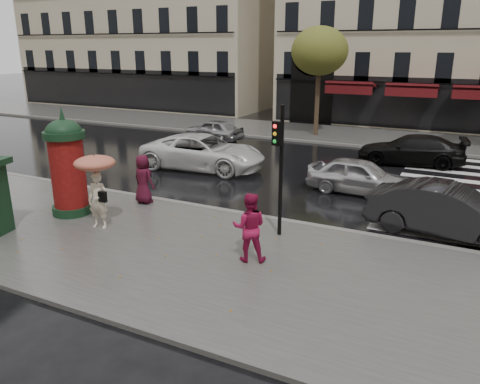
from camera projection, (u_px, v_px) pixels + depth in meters
The scene contains 17 objects.
ground at pixel (189, 248), 13.27m from camera, with size 160.00×160.00×0.00m, color black.
near_sidewalk at pixel (179, 252), 12.83m from camera, with size 90.00×7.00×0.12m, color #474744.
far_sidewalk at pixel (351, 136), 29.50m from camera, with size 90.00×6.00×0.12m, color #474744.
near_kerb at pixel (237, 213), 15.82m from camera, with size 90.00×0.25×0.14m, color slate.
far_kerb at pixel (338, 144), 26.93m from camera, with size 90.00×0.25×0.14m, color slate.
zebra_crossing at pixel (442, 187), 18.93m from camera, with size 3.60×11.75×0.01m, color silver.
tree_far_left at pixel (320, 51), 27.97m from camera, with size 3.40×3.40×6.64m.
woman_umbrella at pixel (96, 179), 14.00m from camera, with size 1.22×1.22×2.34m.
woman_red at pixel (249, 227), 11.99m from camera, with size 0.89×0.69×1.83m, color #A91444.
man_burgundy at pixel (143, 179), 16.47m from camera, with size 0.85×0.56×1.75m, color #470E20.
morris_column at pixel (67, 164), 15.21m from camera, with size 1.32×1.32×3.54m.
traffic_light at pixel (280, 159), 13.18m from camera, with size 0.28×0.38×3.82m.
car_silver at pixel (360, 176), 18.00m from camera, with size 1.62×4.03×1.37m, color silver.
car_darkgrey at pixel (449, 211), 13.91m from camera, with size 1.64×4.71×1.55m, color black.
car_white at pixel (203, 152), 21.56m from camera, with size 2.65×5.74×1.60m, color white.
car_black at pixel (411, 150), 22.43m from camera, with size 2.00×4.92×1.43m, color black.
car_far_silver at pixel (213, 130), 28.16m from camera, with size 1.52×3.78×1.29m, color #A4A4A9.
Camera 1 is at (6.71, -10.28, 5.48)m, focal length 35.00 mm.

